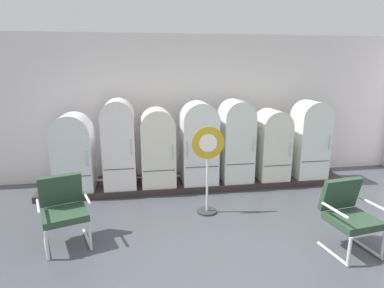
{
  "coord_description": "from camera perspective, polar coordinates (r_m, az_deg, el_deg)",
  "views": [
    {
      "loc": [
        -1.05,
        -3.04,
        2.36
      ],
      "look_at": [
        -0.12,
        2.75,
        0.91
      ],
      "focal_mm": 30.43,
      "sensor_mm": 36.0,
      "label": 1
    }
  ],
  "objects": [
    {
      "name": "ground",
      "position": [
        4.0,
        8.67,
        -22.86
      ],
      "size": [
        12.0,
        10.0,
        0.05
      ],
      "primitive_type": "cube",
      "color": "#40424A"
    },
    {
      "name": "back_wall",
      "position": [
        6.84,
        -0.18,
        6.51
      ],
      "size": [
        11.76,
        0.12,
        2.94
      ],
      "color": "silver",
      "rests_on": "ground"
    },
    {
      "name": "display_plinth",
      "position": [
        6.57,
        0.69,
        -6.64
      ],
      "size": [
        5.92,
        0.95,
        0.11
      ],
      "primitive_type": "cube",
      "color": "#322625",
      "rests_on": "ground"
    },
    {
      "name": "refrigerator_0",
      "position": [
        6.26,
        -20.04,
        -1.01
      ],
      "size": [
        0.68,
        0.66,
        1.39
      ],
      "color": "white",
      "rests_on": "display_plinth"
    },
    {
      "name": "refrigerator_1",
      "position": [
        6.15,
        -12.68,
        0.57
      ],
      "size": [
        0.58,
        0.72,
        1.63
      ],
      "color": "white",
      "rests_on": "display_plinth"
    },
    {
      "name": "refrigerator_2",
      "position": [
        6.15,
        -6.04,
        -0.12
      ],
      "size": [
        0.63,
        0.7,
        1.45
      ],
      "color": "silver",
      "rests_on": "display_plinth"
    },
    {
      "name": "refrigerator_3",
      "position": [
        6.2,
        1.24,
        0.64
      ],
      "size": [
        0.67,
        0.65,
        1.56
      ],
      "color": "white",
      "rests_on": "display_plinth"
    },
    {
      "name": "refrigerator_4",
      "position": [
        6.4,
        7.71,
        1.05
      ],
      "size": [
        0.59,
        0.71,
        1.58
      ],
      "color": "silver",
      "rests_on": "display_plinth"
    },
    {
      "name": "refrigerator_5",
      "position": [
        6.66,
        13.83,
        0.31
      ],
      "size": [
        0.59,
        0.69,
        1.38
      ],
      "color": "silver",
      "rests_on": "display_plinth"
    },
    {
      "name": "refrigerator_6",
      "position": [
        6.95,
        19.95,
        1.18
      ],
      "size": [
        0.62,
        0.61,
        1.54
      ],
      "color": "white",
      "rests_on": "display_plinth"
    },
    {
      "name": "armchair_left",
      "position": [
        4.71,
        -21.64,
        -10.2
      ],
      "size": [
        0.74,
        0.76,
        0.92
      ],
      "color": "silver",
      "rests_on": "ground"
    },
    {
      "name": "armchair_right",
      "position": [
        4.69,
        25.71,
        -10.7
      ],
      "size": [
        0.68,
        0.69,
        0.92
      ],
      "color": "silver",
      "rests_on": "ground"
    },
    {
      "name": "sign_stand",
      "position": [
        5.15,
        2.73,
        -4.47
      ],
      "size": [
        0.51,
        0.32,
        1.43
      ],
      "color": "#2D2D30",
      "rests_on": "ground"
    }
  ]
}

